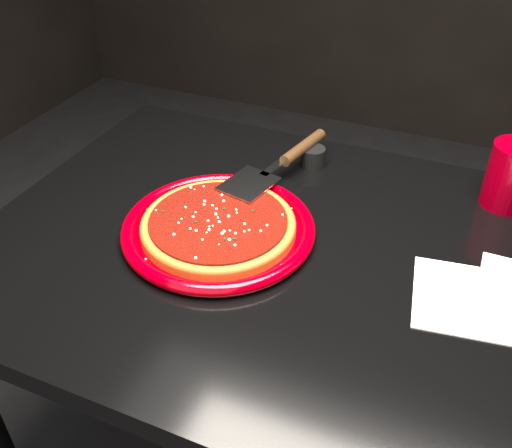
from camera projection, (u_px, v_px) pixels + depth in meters
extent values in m
cube|color=black|center=(306.00, 391.00, 1.20)|extent=(1.20, 0.80, 0.75)
cylinder|color=#830007|center=(219.00, 229.00, 1.02)|extent=(0.41, 0.41, 0.03)
cylinder|color=#8F4317|center=(218.00, 227.00, 1.01)|extent=(0.32, 0.32, 0.01)
torus|color=#8F4317|center=(218.00, 224.00, 1.01)|extent=(0.32, 0.32, 0.02)
cylinder|color=#641008|center=(218.00, 221.00, 1.01)|extent=(0.29, 0.29, 0.01)
cylinder|color=#89000E|center=(511.00, 176.00, 1.07)|extent=(0.12, 0.12, 0.13)
cube|color=silver|center=(468.00, 299.00, 0.89)|extent=(0.19, 0.19, 0.00)
cylinder|color=black|center=(313.00, 157.00, 1.21)|extent=(0.05, 0.05, 0.04)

